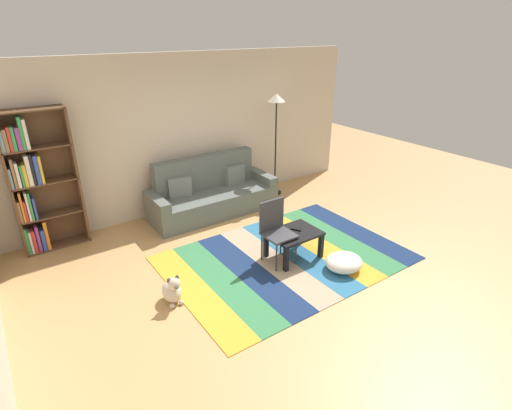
{
  "coord_description": "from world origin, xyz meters",
  "views": [
    {
      "loc": [
        -3.02,
        -3.8,
        3.07
      ],
      "look_at": [
        0.04,
        0.63,
        0.65
      ],
      "focal_mm": 28.02,
      "sensor_mm": 36.0,
      "label": 1
    }
  ],
  "objects_px": {
    "tv_remote": "(296,229)",
    "standing_lamp": "(276,112)",
    "couch": "(212,195)",
    "coffee_table": "(294,237)",
    "folding_chair": "(275,226)",
    "pouf": "(344,262)",
    "dog": "(172,290)",
    "bookshelf": "(36,184)"
  },
  "relations": [
    {
      "from": "couch",
      "to": "pouf",
      "type": "bearing_deg",
      "value": -78.06
    },
    {
      "from": "standing_lamp",
      "to": "coffee_table",
      "type": "bearing_deg",
      "value": -120.89
    },
    {
      "from": "tv_remote",
      "to": "bookshelf",
      "type": "bearing_deg",
      "value": 110.45
    },
    {
      "from": "dog",
      "to": "bookshelf",
      "type": "bearing_deg",
      "value": 113.49
    },
    {
      "from": "coffee_table",
      "to": "dog",
      "type": "height_order",
      "value": "coffee_table"
    },
    {
      "from": "couch",
      "to": "standing_lamp",
      "type": "height_order",
      "value": "standing_lamp"
    },
    {
      "from": "couch",
      "to": "standing_lamp",
      "type": "bearing_deg",
      "value": 2.48
    },
    {
      "from": "bookshelf",
      "to": "couch",
      "type": "bearing_deg",
      "value": -6.13
    },
    {
      "from": "standing_lamp",
      "to": "folding_chair",
      "type": "distance_m",
      "value": 2.74
    },
    {
      "from": "tv_remote",
      "to": "folding_chair",
      "type": "xyz_separation_m",
      "value": [
        -0.33,
        0.06,
        0.12
      ]
    },
    {
      "from": "pouf",
      "to": "standing_lamp",
      "type": "relative_size",
      "value": 0.27
    },
    {
      "from": "standing_lamp",
      "to": "tv_remote",
      "type": "relative_size",
      "value": 13.0
    },
    {
      "from": "tv_remote",
      "to": "dog",
      "type": "bearing_deg",
      "value": 148.38
    },
    {
      "from": "bookshelf",
      "to": "pouf",
      "type": "distance_m",
      "value": 4.46
    },
    {
      "from": "pouf",
      "to": "dog",
      "type": "height_order",
      "value": "dog"
    },
    {
      "from": "tv_remote",
      "to": "standing_lamp",
      "type": "bearing_deg",
      "value": 28.55
    },
    {
      "from": "bookshelf",
      "to": "tv_remote",
      "type": "height_order",
      "value": "bookshelf"
    },
    {
      "from": "couch",
      "to": "dog",
      "type": "distance_m",
      "value": 2.59
    },
    {
      "from": "coffee_table",
      "to": "standing_lamp",
      "type": "distance_m",
      "value": 2.76
    },
    {
      "from": "dog",
      "to": "tv_remote",
      "type": "distance_m",
      "value": 1.94
    },
    {
      "from": "pouf",
      "to": "dog",
      "type": "relative_size",
      "value": 1.32
    },
    {
      "from": "bookshelf",
      "to": "tv_remote",
      "type": "relative_size",
      "value": 13.82
    },
    {
      "from": "couch",
      "to": "tv_remote",
      "type": "xyz_separation_m",
      "value": [
        0.28,
        -2.0,
        0.08
      ]
    },
    {
      "from": "dog",
      "to": "tv_remote",
      "type": "relative_size",
      "value": 2.65
    },
    {
      "from": "bookshelf",
      "to": "dog",
      "type": "xyz_separation_m",
      "value": [
        0.99,
        -2.28,
        -0.87
      ]
    },
    {
      "from": "tv_remote",
      "to": "folding_chair",
      "type": "distance_m",
      "value": 0.35
    },
    {
      "from": "tv_remote",
      "to": "folding_chair",
      "type": "bearing_deg",
      "value": 138.27
    },
    {
      "from": "bookshelf",
      "to": "pouf",
      "type": "relative_size",
      "value": 3.94
    },
    {
      "from": "dog",
      "to": "folding_chair",
      "type": "height_order",
      "value": "folding_chair"
    },
    {
      "from": "tv_remote",
      "to": "pouf",
      "type": "bearing_deg",
      "value": -98.66
    },
    {
      "from": "coffee_table",
      "to": "folding_chair",
      "type": "height_order",
      "value": "folding_chair"
    },
    {
      "from": "couch",
      "to": "tv_remote",
      "type": "relative_size",
      "value": 15.07
    },
    {
      "from": "coffee_table",
      "to": "pouf",
      "type": "height_order",
      "value": "coffee_table"
    },
    {
      "from": "standing_lamp",
      "to": "folding_chair",
      "type": "xyz_separation_m",
      "value": [
        -1.51,
        -2.0,
        -1.09
      ]
    },
    {
      "from": "coffee_table",
      "to": "couch",
      "type": "bearing_deg",
      "value": 95.9
    },
    {
      "from": "bookshelf",
      "to": "folding_chair",
      "type": "bearing_deg",
      "value": -40.63
    },
    {
      "from": "standing_lamp",
      "to": "dog",
      "type": "bearing_deg",
      "value": -146.54
    },
    {
      "from": "bookshelf",
      "to": "folding_chair",
      "type": "relative_size",
      "value": 2.3
    },
    {
      "from": "pouf",
      "to": "couch",
      "type": "bearing_deg",
      "value": 101.94
    },
    {
      "from": "dog",
      "to": "folding_chair",
      "type": "bearing_deg",
      "value": 2.01
    },
    {
      "from": "bookshelf",
      "to": "tv_remote",
      "type": "xyz_separation_m",
      "value": [
        2.92,
        -2.28,
        -0.61
      ]
    },
    {
      "from": "pouf",
      "to": "folding_chair",
      "type": "height_order",
      "value": "folding_chair"
    }
  ]
}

